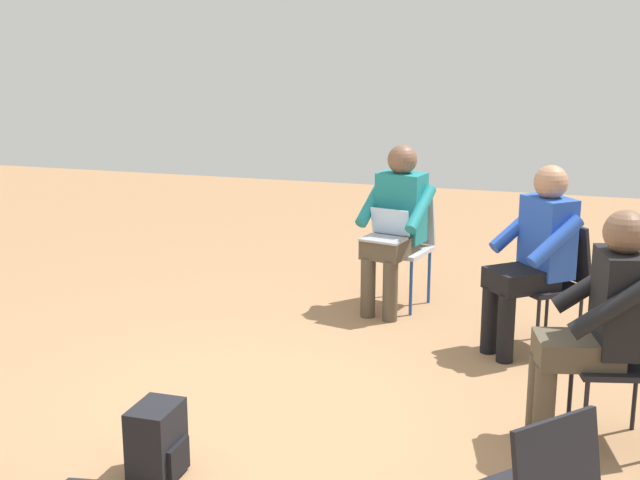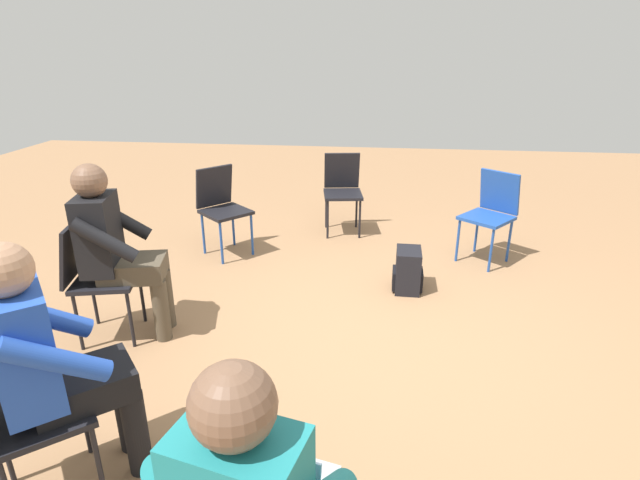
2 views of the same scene
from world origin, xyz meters
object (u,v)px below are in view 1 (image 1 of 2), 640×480
(chair_northwest, at_px, (554,276))
(backpack_near_laptop_user, at_px, (157,445))
(person_in_blue, at_px, (535,250))
(chair_west, at_px, (405,241))
(person_in_black, at_px, (600,316))
(person_with_laptop, at_px, (396,220))
(chair_north, at_px, (630,354))

(chair_northwest, height_order, backpack_near_laptop_user, chair_northwest)
(person_in_blue, bearing_deg, backpack_near_laptop_user, 103.04)
(chair_west, relative_size, person_in_black, 0.69)
(chair_west, relative_size, person_with_laptop, 0.69)
(chair_northwest, height_order, person_in_black, person_in_black)
(chair_north, xyz_separation_m, person_with_laptop, (-1.83, -1.59, 0.20))
(chair_northwest, distance_m, person_in_blue, 0.26)
(chair_west, height_order, chair_north, same)
(chair_north, bearing_deg, chair_west, 24.81)
(person_in_blue, bearing_deg, chair_north, 163.58)
(chair_west, xyz_separation_m, person_in_blue, (0.78, 1.00, 0.20))
(chair_northwest, distance_m, backpack_near_laptop_user, 2.91)
(person_with_laptop, distance_m, person_in_black, 2.35)
(person_with_laptop, relative_size, backpack_near_laptop_user, 3.44)
(chair_west, distance_m, person_with_laptop, 0.26)
(chair_west, bearing_deg, chair_northwest, 162.97)
(person_with_laptop, height_order, person_in_black, same)
(person_in_blue, xyz_separation_m, backpack_near_laptop_user, (2.19, -1.62, -0.54))
(chair_north, xyz_separation_m, person_in_black, (0.04, -0.16, 0.20))
(chair_west, bearing_deg, person_in_blue, 155.82)
(chair_north, height_order, person_in_black, person_in_black)
(chair_northwest, xyz_separation_m, chair_west, (-0.67, -1.13, 0.00))
(chair_west, distance_m, backpack_near_laptop_user, 3.05)
(person_with_laptop, height_order, backpack_near_laptop_user, person_with_laptop)
(person_in_blue, relative_size, backpack_near_laptop_user, 3.44)
(chair_north, distance_m, person_with_laptop, 2.43)
(person_in_blue, bearing_deg, chair_northwest, -90.00)
(chair_northwest, height_order, chair_north, same)
(chair_north, relative_size, person_in_black, 0.69)
(backpack_near_laptop_user, bearing_deg, person_with_laptop, 168.28)
(chair_north, xyz_separation_m, backpack_near_laptop_user, (0.97, -2.17, -0.34))
(person_in_blue, distance_m, person_in_black, 1.32)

